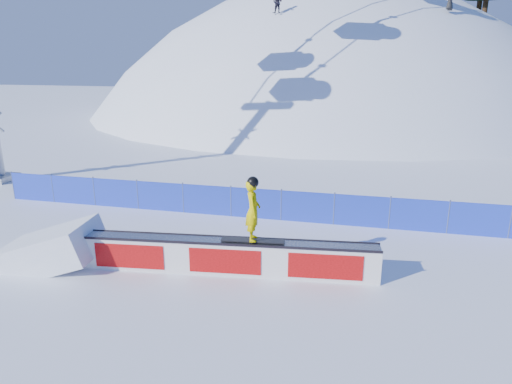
# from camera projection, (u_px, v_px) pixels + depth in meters

# --- Properties ---
(ground) EXTENTS (160.00, 160.00, 0.00)m
(ground) POSITION_uv_depth(u_px,v_px,m) (221.00, 268.00, 13.62)
(ground) COLOR white
(ground) RESTS_ON ground
(snow_hill) EXTENTS (64.00, 64.00, 64.00)m
(snow_hill) POSITION_uv_depth(u_px,v_px,m) (324.00, 255.00, 57.91)
(snow_hill) COLOR white
(snow_hill) RESTS_ON ground
(safety_fence) EXTENTS (22.05, 0.05, 1.30)m
(safety_fence) POSITION_uv_depth(u_px,v_px,m) (256.00, 203.00, 17.65)
(safety_fence) COLOR blue
(safety_fence) RESTS_ON ground
(rail_box) EXTENTS (8.69, 1.56, 1.04)m
(rail_box) POSITION_uv_depth(u_px,v_px,m) (227.00, 256.00, 13.16)
(rail_box) COLOR white
(rail_box) RESTS_ON ground
(snow_ramp) EXTENTS (3.19, 2.20, 1.87)m
(snow_ramp) POSITION_uv_depth(u_px,v_px,m) (53.00, 263.00, 13.94)
(snow_ramp) COLOR white
(snow_ramp) RESTS_ON ground
(snowboarder) EXTENTS (1.83, 0.71, 1.88)m
(snowboarder) POSITION_uv_depth(u_px,v_px,m) (253.00, 210.00, 12.66)
(snowboarder) COLOR black
(snowboarder) RESTS_ON rail_box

